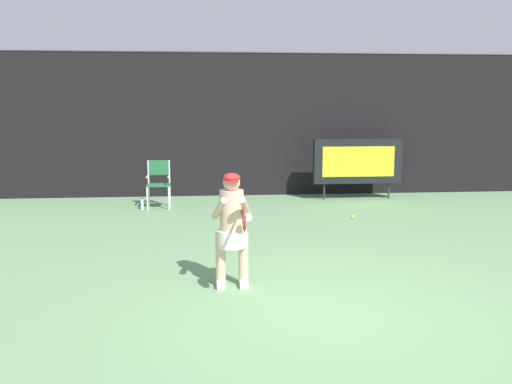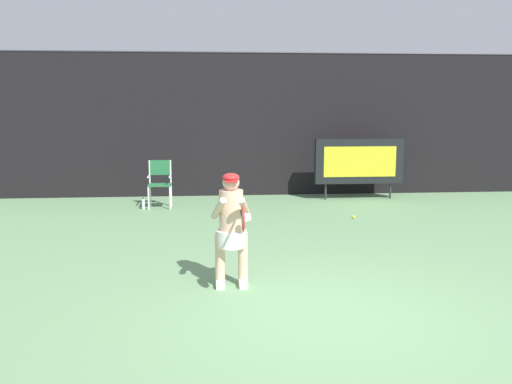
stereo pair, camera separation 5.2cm
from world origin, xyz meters
TOP-DOWN VIEW (x-y plane):
  - ground at (0.00, -0.19)m, footprint 18.00×22.00m
  - backdrop_screen at (0.00, 8.50)m, footprint 18.00×0.12m
  - scoreboard at (2.37, 7.61)m, footprint 2.20×0.21m
  - umpire_chair at (-2.46, 6.88)m, footprint 0.52×0.44m
  - water_bottle at (-2.82, 6.70)m, footprint 0.07×0.07m
  - tennis_player at (-1.06, 1.18)m, footprint 0.53×0.61m
  - tennis_racket at (-0.95, 0.51)m, footprint 0.03×0.60m
  - tennis_ball_loose at (1.65, 5.27)m, footprint 0.07×0.07m

SIDE VIEW (x-z plane):
  - ground at x=0.00m, z-range -0.02..0.00m
  - tennis_ball_loose at x=1.65m, z-range 0.00..0.07m
  - water_bottle at x=-2.82m, z-range -0.01..0.26m
  - umpire_chair at x=-2.46m, z-range 0.08..1.16m
  - tennis_player at x=-1.06m, z-range 0.07..1.56m
  - scoreboard at x=2.37m, z-range 0.20..1.70m
  - tennis_racket at x=-0.95m, z-range 0.89..1.20m
  - backdrop_screen at x=0.00m, z-range -0.02..3.64m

